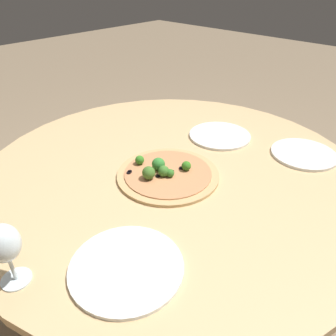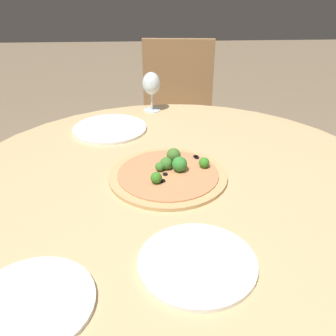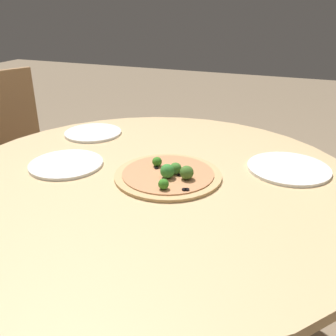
{
  "view_description": "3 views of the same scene",
  "coord_description": "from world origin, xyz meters",
  "px_view_note": "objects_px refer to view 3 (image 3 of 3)",
  "views": [
    {
      "loc": [
        0.63,
        -0.69,
        1.35
      ],
      "look_at": [
        0.02,
        -0.05,
        0.78
      ],
      "focal_mm": 35.0,
      "sensor_mm": 36.0,
      "label": 1
    },
    {
      "loc": [
        0.06,
        0.86,
        1.29
      ],
      "look_at": [
        0.02,
        -0.05,
        0.78
      ],
      "focal_mm": 40.0,
      "sensor_mm": 36.0,
      "label": 2
    },
    {
      "loc": [
        -0.96,
        -0.43,
        1.25
      ],
      "look_at": [
        0.02,
        -0.05,
        0.78
      ],
      "focal_mm": 40.0,
      "sensor_mm": 36.0,
      "label": 3
    }
  ],
  "objects_px": {
    "plate_side": "(66,164)",
    "pizza": "(169,174)",
    "plate_near": "(288,168)",
    "plate_far": "(93,133)",
    "chair": "(17,157)"
  },
  "relations": [
    {
      "from": "chair",
      "to": "plate_near",
      "type": "distance_m",
      "value": 1.41
    },
    {
      "from": "plate_far",
      "to": "pizza",
      "type": "bearing_deg",
      "value": -121.54
    },
    {
      "from": "plate_near",
      "to": "plate_far",
      "type": "xyz_separation_m",
      "value": [
        0.07,
        0.78,
        0.0
      ]
    },
    {
      "from": "plate_far",
      "to": "plate_side",
      "type": "relative_size",
      "value": 0.95
    },
    {
      "from": "plate_side",
      "to": "pizza",
      "type": "bearing_deg",
      "value": -83.66
    },
    {
      "from": "pizza",
      "to": "plate_near",
      "type": "distance_m",
      "value": 0.39
    },
    {
      "from": "pizza",
      "to": "plate_near",
      "type": "height_order",
      "value": "pizza"
    },
    {
      "from": "plate_near",
      "to": "plate_side",
      "type": "bearing_deg",
      "value": 108.8
    },
    {
      "from": "plate_far",
      "to": "plate_side",
      "type": "bearing_deg",
      "value": -164.11
    },
    {
      "from": "chair",
      "to": "pizza",
      "type": "height_order",
      "value": "chair"
    },
    {
      "from": "chair",
      "to": "plate_side",
      "type": "xyz_separation_m",
      "value": [
        -0.47,
        -0.67,
        0.26
      ]
    },
    {
      "from": "plate_near",
      "to": "plate_far",
      "type": "relative_size",
      "value": 1.15
    },
    {
      "from": "plate_side",
      "to": "plate_far",
      "type": "bearing_deg",
      "value": 15.89
    },
    {
      "from": "plate_near",
      "to": "plate_side",
      "type": "distance_m",
      "value": 0.73
    },
    {
      "from": "chair",
      "to": "plate_near",
      "type": "height_order",
      "value": "chair"
    }
  ]
}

